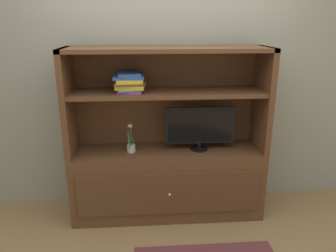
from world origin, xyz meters
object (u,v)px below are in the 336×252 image
potted_plant (131,145)px  magazine_stack (129,82)px  media_console (168,165)px  tv_monitor (200,127)px

potted_plant → magazine_stack: 0.58m
media_console → tv_monitor: bearing=-3.4°
potted_plant → magazine_stack: bearing=75.6°
potted_plant → tv_monitor: bearing=1.4°
media_console → tv_monitor: media_console is taller
tv_monitor → potted_plant: size_ratio=2.18×
media_console → potted_plant: media_console is taller
magazine_stack → media_console: bearing=1.4°
media_console → potted_plant: bearing=-174.3°
potted_plant → media_console: bearing=5.7°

